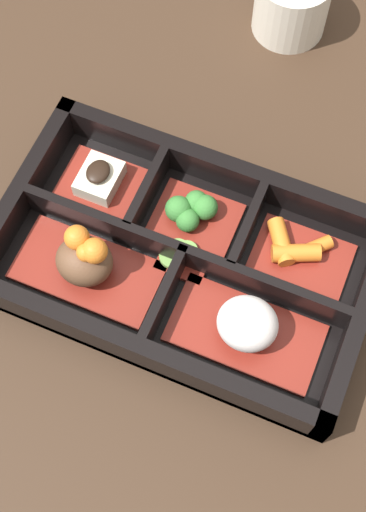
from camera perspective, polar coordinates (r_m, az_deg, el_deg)
ground_plane at (r=0.64m, az=-0.00°, el=-0.93°), size 3.00×3.00×0.00m
bento_base at (r=0.63m, az=-0.00°, el=-0.75°), size 0.33×0.20×0.01m
bento_rim at (r=0.62m, az=0.03°, el=0.03°), size 0.33×0.20×0.04m
bowl_rice at (r=0.59m, az=5.12°, el=-5.64°), size 0.13×0.07×0.05m
bowl_stew at (r=0.61m, az=-7.81°, el=-0.44°), size 0.13×0.07×0.06m
bowl_carrots at (r=0.63m, az=9.14°, el=0.21°), size 0.08×0.06×0.02m
bowl_greens at (r=0.63m, az=0.79°, el=3.47°), size 0.08×0.06×0.03m
bowl_tofu at (r=0.66m, az=-6.66°, el=6.00°), size 0.07×0.06×0.03m
bowl_pickles at (r=0.62m, az=-0.18°, el=0.06°), size 0.04×0.03×0.01m
tea_cup at (r=0.77m, az=8.70°, el=19.42°), size 0.08×0.08×0.06m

